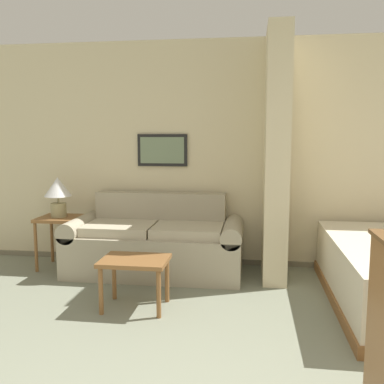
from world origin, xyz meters
The scene contains 6 objects.
wall_back centered at (0.00, 3.78, 1.29)m, with size 6.75×0.16×2.60m.
wall_partition_pillar centered at (0.30, 3.34, 1.30)m, with size 0.24×0.77×2.60m.
couch centered at (-1.00, 3.30, 0.32)m, with size 1.92×0.84×0.86m.
coffee_table centered at (-0.95, 2.29, 0.38)m, with size 0.58×0.43×0.45m.
side_table centered at (-2.13, 3.32, 0.49)m, with size 0.45×0.45×0.59m.
table_lamp centered at (-2.13, 3.32, 0.89)m, with size 0.31×0.31×0.45m.
Camera 1 is at (0.05, -1.23, 1.51)m, focal length 40.00 mm.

